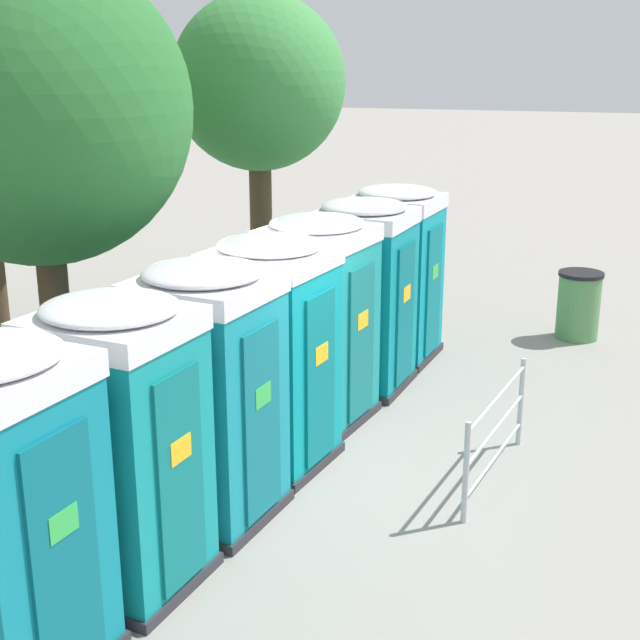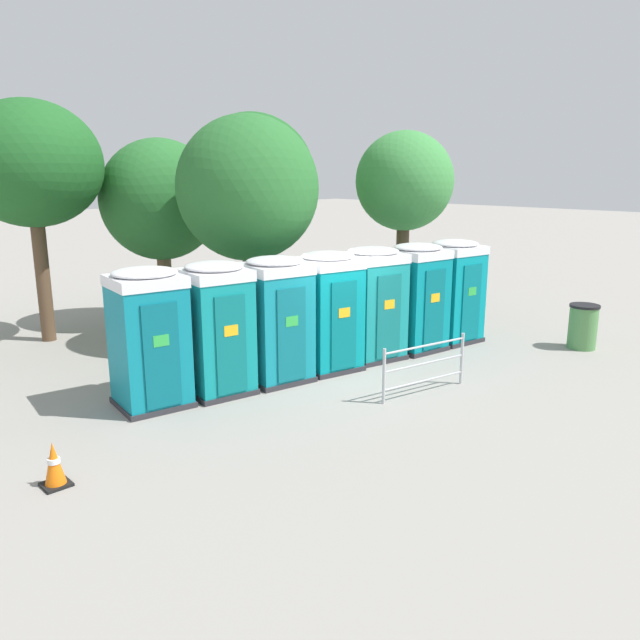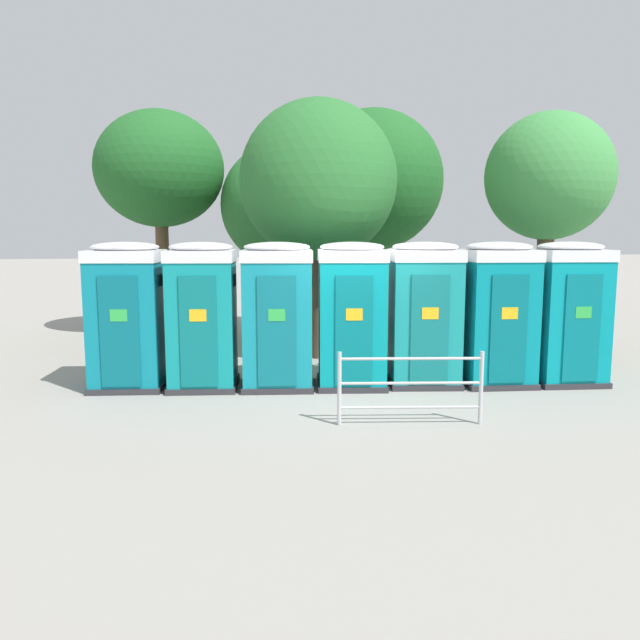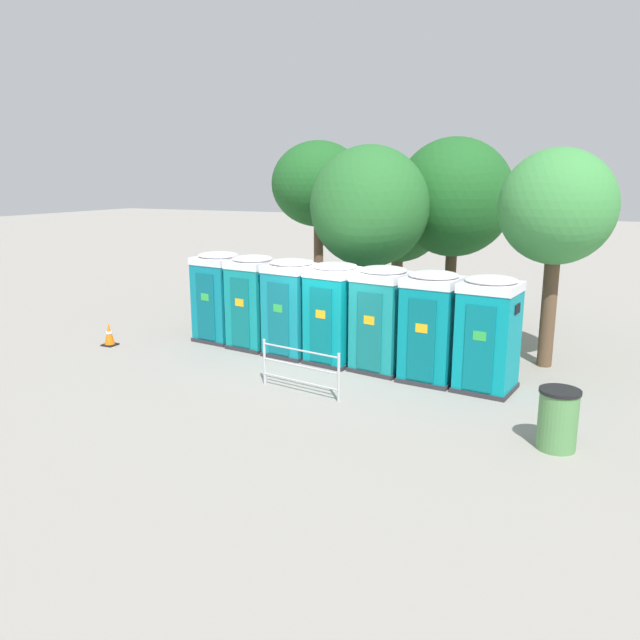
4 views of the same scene
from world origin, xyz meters
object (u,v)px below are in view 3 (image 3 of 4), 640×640
at_px(portapotty_3, 352,314).
at_px(street_tree_2, 318,182).
at_px(portapotty_5, 497,313).
at_px(street_tree_4, 282,206).
at_px(portapotty_0, 128,315).
at_px(portapotty_2, 277,315).
at_px(portapotty_6, 567,312).
at_px(event_barrier, 410,385).
at_px(street_tree_0, 160,170).
at_px(street_tree_1, 549,179).
at_px(portapotty_1, 203,315).
at_px(street_tree_3, 373,181).
at_px(portapotty_4, 424,313).

xyz_separation_m(portapotty_3, street_tree_2, (-0.09, 2.59, 2.47)).
distance_m(portapotty_5, street_tree_4, 7.40).
height_order(portapotty_0, portapotty_2, same).
xyz_separation_m(portapotty_0, portapotty_2, (2.55, -0.47, 0.00)).
distance_m(portapotty_0, portapotty_6, 7.78).
bearing_deg(portapotty_2, portapotty_3, -7.79).
relative_size(portapotty_5, street_tree_2, 0.47).
relative_size(portapotty_5, event_barrier, 1.25).
bearing_deg(portapotty_5, portapotty_6, -6.42).
bearing_deg(street_tree_0, street_tree_1, -28.64).
bearing_deg(event_barrier, street_tree_2, 93.91).
xyz_separation_m(portapotty_1, event_barrier, (2.82, -2.78, -0.72)).
xyz_separation_m(portapotty_2, street_tree_4, (0.90, 5.92, 2.11)).
bearing_deg(event_barrier, portapotty_1, 135.37).
distance_m(portapotty_0, portapotty_3, 3.89).
height_order(portapotty_1, street_tree_0, street_tree_0).
distance_m(portapotty_5, street_tree_0, 9.66).
height_order(street_tree_1, street_tree_3, street_tree_3).
bearing_deg(street_tree_1, street_tree_4, 141.65).
distance_m(street_tree_2, event_barrier, 5.92).
bearing_deg(portapotty_3, portapotty_0, 170.50).
bearing_deg(portapotty_1, street_tree_2, 41.54).
bearing_deg(portapotty_1, portapotty_4, -7.43).
relative_size(portapotty_1, street_tree_0, 0.44).
bearing_deg(street_tree_3, event_barrier, -101.67).
distance_m(portapotty_0, portapotty_1, 1.30).
distance_m(street_tree_1, street_tree_4, 6.69).
distance_m(portapotty_2, portapotty_5, 3.89).
bearing_deg(portapotty_6, event_barrier, -152.34).
relative_size(street_tree_2, event_barrier, 2.68).
height_order(portapotty_4, portapotty_6, same).
height_order(portapotty_3, street_tree_1, street_tree_1).
bearing_deg(portapotty_6, portapotty_5, 173.58).
xyz_separation_m(street_tree_1, event_barrier, (-4.60, -4.35, -3.28)).
height_order(portapotty_3, portapotty_5, same).
bearing_deg(portapotty_3, event_barrier, -83.93).
distance_m(portapotty_2, event_barrier, 3.08).
xyz_separation_m(portapotty_4, portapotty_5, (1.28, -0.24, 0.00)).
height_order(portapotty_0, street_tree_2, street_tree_2).
bearing_deg(street_tree_2, street_tree_3, 50.45).
bearing_deg(street_tree_4, street_tree_3, -31.43).
height_order(portapotty_2, portapotty_4, same).
relative_size(portapotty_4, street_tree_4, 0.50).
bearing_deg(street_tree_0, portapotty_6, -43.61).
xyz_separation_m(portapotty_1, street_tree_4, (2.18, 5.70, 2.11)).
distance_m(portapotty_3, portapotty_5, 2.60).
bearing_deg(street_tree_3, street_tree_0, 161.84).
distance_m(portapotty_0, street_tree_1, 9.16).
bearing_deg(portapotty_4, portapotty_1, 172.57).
height_order(portapotty_0, event_barrier, portapotty_0).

